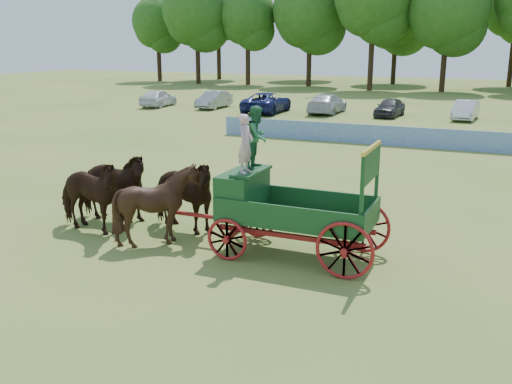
% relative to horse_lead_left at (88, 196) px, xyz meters
% --- Properties ---
extents(ground, '(160.00, 160.00, 0.00)m').
position_rel_horse_lead_left_xyz_m(ground, '(9.60, -0.22, -1.09)').
color(ground, olive).
rests_on(ground, ground).
extents(horse_lead_left, '(2.68, 1.41, 2.19)m').
position_rel_horse_lead_left_xyz_m(horse_lead_left, '(0.00, 0.00, 0.00)').
color(horse_lead_left, black).
rests_on(horse_lead_left, ground).
extents(horse_lead_right, '(2.66, 1.33, 2.19)m').
position_rel_horse_lead_left_xyz_m(horse_lead_right, '(0.00, 1.10, 0.00)').
color(horse_lead_right, black).
rests_on(horse_lead_right, ground).
extents(horse_wheel_left, '(2.03, 1.82, 2.19)m').
position_rel_horse_lead_left_xyz_m(horse_wheel_left, '(2.40, 0.00, 0.00)').
color(horse_wheel_left, black).
rests_on(horse_wheel_left, ground).
extents(horse_wheel_right, '(2.77, 1.68, 2.19)m').
position_rel_horse_lead_left_xyz_m(horse_wheel_right, '(2.40, 1.10, 0.00)').
color(horse_wheel_right, black).
rests_on(horse_wheel_right, ground).
extents(farm_dray, '(6.00, 2.00, 3.75)m').
position_rel_horse_lead_left_xyz_m(farm_dray, '(5.36, 0.59, 0.55)').
color(farm_dray, '#A51023').
rests_on(farm_dray, ground).
extents(sponsor_banner, '(26.00, 0.08, 1.05)m').
position_rel_horse_lead_left_xyz_m(sponsor_banner, '(8.60, 17.78, -0.57)').
color(sponsor_banner, '#1B4592').
rests_on(sponsor_banner, ground).
extents(parked_cars, '(51.41, 7.81, 1.63)m').
position_rel_horse_lead_left_xyz_m(parked_cars, '(10.03, 29.63, -0.33)').
color(parked_cars, silver).
rests_on(parked_cars, ground).
extents(treeline, '(90.60, 23.32, 15.90)m').
position_rel_horse_lead_left_xyz_m(treeline, '(7.25, 59.49, 8.41)').
color(treeline, '#382314').
rests_on(treeline, ground).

